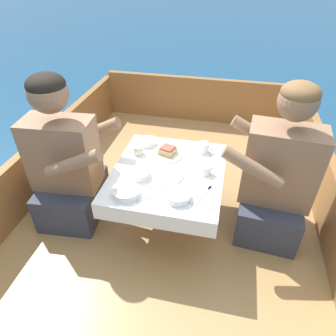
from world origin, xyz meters
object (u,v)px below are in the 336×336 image
(person_port, at_px, (66,166))
(sandwich, at_px, (168,150))
(coffee_cup_starboard, at_px, (206,169))
(coffee_cup_port, at_px, (203,147))
(tin_can, at_px, (138,150))
(person_starboard, at_px, (276,180))

(person_port, xyz_separation_m, sandwich, (0.59, 0.24, 0.04))
(sandwich, height_order, coffee_cup_starboard, sandwich)
(sandwich, bearing_deg, coffee_cup_port, 20.88)
(coffee_cup_port, height_order, coffee_cup_starboard, coffee_cup_port)
(coffee_cup_port, bearing_deg, sandwich, -159.12)
(coffee_cup_port, relative_size, coffee_cup_starboard, 1.08)
(coffee_cup_port, relative_size, tin_can, 1.50)
(person_port, relative_size, sandwich, 8.18)
(person_port, bearing_deg, sandwich, 17.23)
(person_port, relative_size, tin_can, 14.51)
(person_starboard, height_order, tin_can, person_starboard)
(coffee_cup_port, xyz_separation_m, coffee_cup_starboard, (0.04, -0.23, -0.00))
(person_port, height_order, coffee_cup_starboard, person_port)
(person_port, bearing_deg, tin_can, 22.29)
(sandwich, bearing_deg, person_port, -158.15)
(sandwich, bearing_deg, person_starboard, -8.02)
(person_starboard, distance_m, coffee_cup_starboard, 0.41)
(coffee_cup_starboard, bearing_deg, person_port, -174.08)
(coffee_cup_port, height_order, tin_can, coffee_cup_port)
(person_port, relative_size, coffee_cup_port, 9.65)
(person_port, bearing_deg, coffee_cup_port, 16.97)
(person_starboard, xyz_separation_m, coffee_cup_starboard, (-0.40, -0.05, 0.05))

